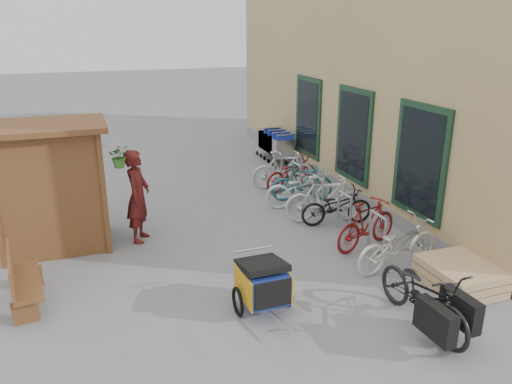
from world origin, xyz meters
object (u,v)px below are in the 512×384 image
object	(u,v)px
bike_2	(337,206)
bike_4	(303,190)
bike_5	(302,182)
bike_6	(292,173)
bike_7	(283,170)
kiosk	(45,170)
shopping_carts	(273,142)
bike_0	(398,244)
bike_3	(325,199)
cargo_bike	(425,296)
child_trailer	(263,281)
person_kiosk	(138,196)
bench	(21,279)
bike_1	(367,224)
pallet_stack	(460,275)

from	to	relation	value
bike_2	bike_4	world-z (taller)	bike_4
bike_5	bike_6	world-z (taller)	bike_5
bike_7	kiosk	bearing A→B (deg)	117.97
shopping_carts	bike_4	world-z (taller)	shopping_carts
bike_0	bike_3	xyz separation A→B (m)	(-0.21, 2.37, 0.06)
cargo_bike	kiosk	bearing A→B (deg)	135.59
bike_5	bike_2	bearing A→B (deg)	-164.87
kiosk	child_trailer	xyz separation A→B (m)	(3.02, -3.42, -1.08)
cargo_bike	bike_7	size ratio (longest dim) A/B	1.13
cargo_bike	person_kiosk	world-z (taller)	person_kiosk
bench	bike_2	xyz separation A→B (m)	(6.05, 1.28, -0.03)
bike_1	bike_3	size ratio (longest dim) A/B	0.92
bike_5	bike_7	distance (m)	1.03
pallet_stack	bike_0	distance (m)	1.11
kiosk	child_trailer	size ratio (longest dim) A/B	1.73
bike_2	bike_5	bearing A→B (deg)	10.22
cargo_bike	bike_3	xyz separation A→B (m)	(0.47, 4.01, 0.04)
cargo_bike	bike_6	bearing A→B (deg)	81.82
kiosk	bike_4	bearing A→B (deg)	3.41
cargo_bike	bike_7	world-z (taller)	bike_7
kiosk	bike_0	world-z (taller)	kiosk
bike_4	bike_6	bearing A→B (deg)	4.78
bike_1	bike_4	distance (m)	2.36
bike_6	bike_3	bearing A→B (deg)	156.31
bench	bike_3	distance (m)	6.06
pallet_stack	child_trailer	distance (m)	3.30
cargo_bike	bike_5	world-z (taller)	cargo_bike
bike_4	bike_5	xyz separation A→B (m)	(0.20, 0.51, -0.00)
kiosk	shopping_carts	world-z (taller)	kiosk
shopping_carts	bike_5	size ratio (longest dim) A/B	1.30
child_trailer	bike_3	distance (m)	3.75
bench	child_trailer	bearing A→B (deg)	-28.51
bike_5	kiosk	bearing A→B (deg)	111.52
cargo_bike	bike_3	distance (m)	4.03
bike_2	bike_3	bearing A→B (deg)	48.14
pallet_stack	bike_5	bearing A→B (deg)	98.19
child_trailer	bike_4	xyz separation A→B (m)	(2.38, 3.74, -0.01)
bike_0	bike_3	distance (m)	2.38
pallet_stack	bike_3	world-z (taller)	bike_3
child_trailer	bike_3	world-z (taller)	bike_3
bench	bike_4	distance (m)	6.27
bike_3	pallet_stack	bearing A→B (deg)	-153.20
bench	bike_3	xyz separation A→B (m)	(5.88, 1.49, 0.08)
bench	child_trailer	size ratio (longest dim) A/B	0.97
bike_3	shopping_carts	bearing A→B (deg)	4.25
child_trailer	bike_7	xyz separation A→B (m)	(2.52, 5.27, 0.03)
bike_1	bike_2	size ratio (longest dim) A/B	1.03
shopping_carts	bench	bearing A→B (deg)	-135.60
person_kiosk	bike_2	xyz separation A→B (m)	(4.05, -0.58, -0.51)
bike_4	bike_0	bearing A→B (deg)	-157.59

